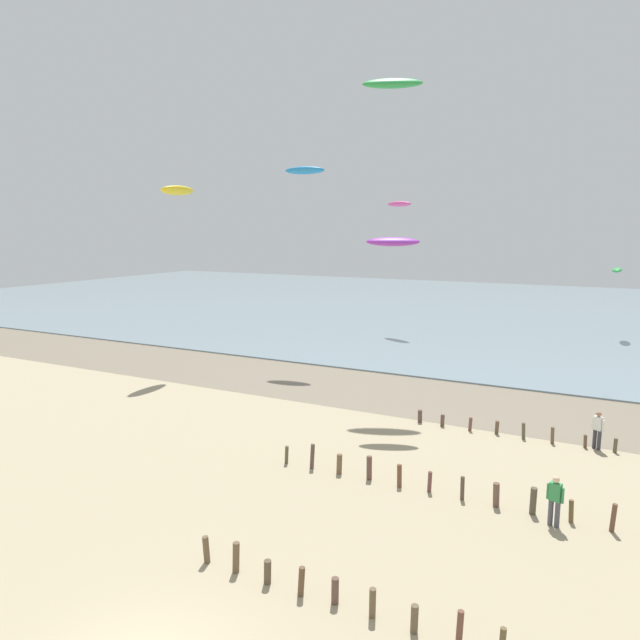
% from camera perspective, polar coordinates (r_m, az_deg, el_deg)
% --- Properties ---
extents(wet_sand_strip, '(120.00, 8.17, 0.01)m').
position_cam_1_polar(wet_sand_strip, '(33.64, 11.28, -7.65)').
color(wet_sand_strip, '#7A6D59').
rests_on(wet_sand_strip, ground).
extents(sea, '(160.00, 70.00, 0.10)m').
position_cam_1_polar(sea, '(71.36, 19.87, 0.79)').
color(sea, gray).
rests_on(sea, ground).
extents(groyne_near, '(14.73, 0.32, 0.89)m').
position_cam_1_polar(groyne_near, '(15.39, 13.42, -27.75)').
color(groyne_near, brown).
rests_on(groyne_near, ground).
extents(groyne_mid, '(14.64, 0.33, 1.01)m').
position_cam_1_polar(groyne_mid, '(21.84, 13.89, -15.86)').
color(groyne_mid, brown).
rests_on(groyne_mid, ground).
extents(groyne_far, '(11.42, 0.33, 0.77)m').
position_cam_1_polar(groyne_far, '(28.42, 20.35, -10.49)').
color(groyne_far, brown).
rests_on(groyne_far, ground).
extents(person_nearest_camera, '(0.49, 0.38, 1.71)m').
position_cam_1_polar(person_nearest_camera, '(28.20, 25.88, -9.72)').
color(person_nearest_camera, '#383842').
rests_on(person_nearest_camera, ground).
extents(person_by_waterline, '(0.55, 0.32, 1.71)m').
position_cam_1_polar(person_by_waterline, '(20.79, 22.31, -16.18)').
color(person_by_waterline, '#4C4C56').
rests_on(person_by_waterline, ground).
extents(kite_aloft_0, '(3.74, 2.44, 0.92)m').
position_cam_1_polar(kite_aloft_0, '(36.32, 7.21, 22.30)').
color(kite_aloft_0, green).
extents(kite_aloft_2, '(1.12, 3.10, 0.87)m').
position_cam_1_polar(kite_aloft_2, '(40.51, -13.99, 12.39)').
color(kite_aloft_2, yellow).
extents(kite_aloft_4, '(3.02, 2.12, 0.68)m').
position_cam_1_polar(kite_aloft_4, '(54.83, 7.89, 11.35)').
color(kite_aloft_4, '#E54C99').
extents(kite_aloft_6, '(0.93, 2.56, 0.53)m').
position_cam_1_polar(kite_aloft_6, '(56.60, 27.43, 4.42)').
color(kite_aloft_6, green).
extents(kite_aloft_7, '(3.05, 1.49, 0.70)m').
position_cam_1_polar(kite_aloft_7, '(41.91, -1.52, 14.64)').
color(kite_aloft_7, '#2384D1').
extents(kite_aloft_8, '(2.79, 1.82, 0.58)m').
position_cam_1_polar(kite_aloft_8, '(28.86, 7.27, 7.73)').
color(kite_aloft_8, purple).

